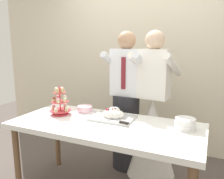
{
  "coord_description": "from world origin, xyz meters",
  "views": [
    {
      "loc": [
        0.89,
        -1.82,
        1.5
      ],
      "look_at": [
        0.01,
        0.15,
        1.07
      ],
      "focal_mm": 36.15,
      "sensor_mm": 36.0,
      "label": 1
    }
  ],
  "objects_px": {
    "main_cake_tray": "(113,115)",
    "person_groom": "(126,109)",
    "dessert_table": "(105,131)",
    "cupcake_stand": "(60,103)",
    "person_bride": "(152,127)",
    "round_cake": "(85,110)",
    "plate_stack": "(185,123)"
  },
  "relations": [
    {
      "from": "cupcake_stand",
      "to": "person_bride",
      "type": "relative_size",
      "value": 0.18
    },
    {
      "from": "dessert_table",
      "to": "cupcake_stand",
      "type": "xyz_separation_m",
      "value": [
        -0.55,
        0.06,
        0.2
      ]
    },
    {
      "from": "dessert_table",
      "to": "person_groom",
      "type": "xyz_separation_m",
      "value": [
        -0.02,
        0.63,
        0.05
      ]
    },
    {
      "from": "dessert_table",
      "to": "main_cake_tray",
      "type": "xyz_separation_m",
      "value": [
        0.02,
        0.15,
        0.12
      ]
    },
    {
      "from": "cupcake_stand",
      "to": "round_cake",
      "type": "relative_size",
      "value": 1.27
    },
    {
      "from": "round_cake",
      "to": "person_bride",
      "type": "distance_m",
      "value": 0.79
    },
    {
      "from": "dessert_table",
      "to": "plate_stack",
      "type": "xyz_separation_m",
      "value": [
        0.71,
        0.16,
        0.12
      ]
    },
    {
      "from": "main_cake_tray",
      "to": "person_groom",
      "type": "distance_m",
      "value": 0.49
    },
    {
      "from": "person_groom",
      "to": "cupcake_stand",
      "type": "bearing_deg",
      "value": -132.74
    },
    {
      "from": "plate_stack",
      "to": "person_groom",
      "type": "relative_size",
      "value": 0.11
    },
    {
      "from": "main_cake_tray",
      "to": "plate_stack",
      "type": "xyz_separation_m",
      "value": [
        0.69,
        0.02,
        0.01
      ]
    },
    {
      "from": "cupcake_stand",
      "to": "round_cake",
      "type": "bearing_deg",
      "value": 40.74
    },
    {
      "from": "round_cake",
      "to": "person_groom",
      "type": "relative_size",
      "value": 0.14
    },
    {
      "from": "cupcake_stand",
      "to": "round_cake",
      "type": "height_order",
      "value": "cupcake_stand"
    },
    {
      "from": "person_bride",
      "to": "round_cake",
      "type": "bearing_deg",
      "value": -150.23
    },
    {
      "from": "round_cake",
      "to": "person_bride",
      "type": "relative_size",
      "value": 0.14
    },
    {
      "from": "dessert_table",
      "to": "person_groom",
      "type": "height_order",
      "value": "person_groom"
    },
    {
      "from": "dessert_table",
      "to": "plate_stack",
      "type": "relative_size",
      "value": 9.78
    },
    {
      "from": "person_groom",
      "to": "person_bride",
      "type": "height_order",
      "value": "same"
    },
    {
      "from": "plate_stack",
      "to": "person_groom",
      "type": "bearing_deg",
      "value": 147.23
    },
    {
      "from": "cupcake_stand",
      "to": "person_bride",
      "type": "distance_m",
      "value": 1.07
    },
    {
      "from": "plate_stack",
      "to": "person_bride",
      "type": "height_order",
      "value": "person_bride"
    },
    {
      "from": "plate_stack",
      "to": "person_bride",
      "type": "distance_m",
      "value": 0.65
    },
    {
      "from": "cupcake_stand",
      "to": "plate_stack",
      "type": "xyz_separation_m",
      "value": [
        1.26,
        0.1,
        -0.08
      ]
    },
    {
      "from": "round_cake",
      "to": "person_groom",
      "type": "bearing_deg",
      "value": 50.54
    },
    {
      "from": "cupcake_stand",
      "to": "plate_stack",
      "type": "distance_m",
      "value": 1.27
    },
    {
      "from": "dessert_table",
      "to": "main_cake_tray",
      "type": "distance_m",
      "value": 0.19
    },
    {
      "from": "dessert_table",
      "to": "person_bride",
      "type": "distance_m",
      "value": 0.69
    },
    {
      "from": "cupcake_stand",
      "to": "main_cake_tray",
      "type": "distance_m",
      "value": 0.59
    },
    {
      "from": "round_cake",
      "to": "person_groom",
      "type": "xyz_separation_m",
      "value": [
        0.33,
        0.4,
        -0.06
      ]
    },
    {
      "from": "main_cake_tray",
      "to": "round_cake",
      "type": "relative_size",
      "value": 1.81
    },
    {
      "from": "plate_stack",
      "to": "person_bride",
      "type": "relative_size",
      "value": 0.11
    }
  ]
}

